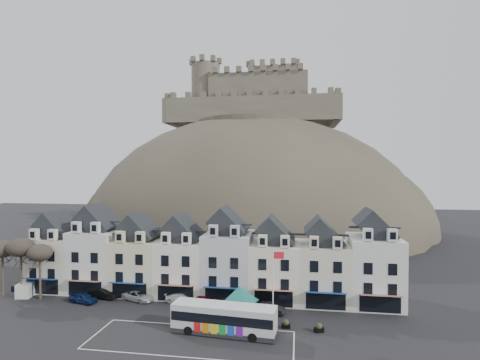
% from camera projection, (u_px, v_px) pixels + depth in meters
% --- Properties ---
extents(ground, '(300.00, 300.00, 0.00)m').
position_uv_depth(ground, '(170.00, 344.00, 39.57)').
color(ground, black).
rests_on(ground, ground).
extents(coach_bay_markings, '(22.00, 7.50, 0.01)m').
position_uv_depth(coach_bay_markings, '(191.00, 340.00, 40.50)').
color(coach_bay_markings, silver).
rests_on(coach_bay_markings, ground).
extents(townhouse_terrace, '(54.40, 9.35, 11.80)m').
position_uv_depth(townhouse_terrace, '(207.00, 259.00, 55.19)').
color(townhouse_terrace, silver).
rests_on(townhouse_terrace, ground).
extents(castle_hill, '(100.00, 76.00, 68.00)m').
position_uv_depth(castle_hill, '(255.00, 234.00, 107.50)').
color(castle_hill, '#3E3A30').
rests_on(castle_hill, ground).
extents(castle, '(50.20, 22.20, 22.00)m').
position_uv_depth(castle, '(255.00, 98.00, 113.46)').
color(castle, brown).
rests_on(castle, ground).
extents(tree_left_far, '(3.61, 3.61, 8.24)m').
position_uv_depth(tree_left_far, '(2.00, 249.00, 54.18)').
color(tree_left_far, '#332B20').
rests_on(tree_left_far, ground).
extents(tree_left_mid, '(3.78, 3.78, 8.64)m').
position_uv_depth(tree_left_mid, '(21.00, 248.00, 53.72)').
color(tree_left_mid, '#332B20').
rests_on(tree_left_mid, ground).
extents(tree_left_near, '(3.43, 3.43, 7.84)m').
position_uv_depth(tree_left_near, '(40.00, 253.00, 53.28)').
color(tree_left_near, '#332B20').
rests_on(tree_left_near, ground).
extents(bus, '(11.98, 3.77, 3.33)m').
position_uv_depth(bus, '(224.00, 318.00, 41.98)').
color(bus, '#262628').
rests_on(bus, ground).
extents(bus_shelter, '(7.05, 7.05, 4.63)m').
position_uv_depth(bus_shelter, '(239.00, 295.00, 44.39)').
color(bus_shelter, black).
rests_on(bus_shelter, ground).
extents(red_buoy, '(1.70, 1.70, 2.10)m').
position_uv_depth(red_buoy, '(269.00, 313.00, 45.33)').
color(red_buoy, black).
rests_on(red_buoy, ground).
extents(flagpole, '(1.32, 0.16, 9.14)m').
position_uv_depth(flagpole, '(274.00, 283.00, 43.75)').
color(flagpole, silver).
rests_on(flagpole, ground).
extents(white_van, '(2.75, 4.68, 2.00)m').
position_uv_depth(white_van, '(29.00, 288.00, 55.35)').
color(white_van, silver).
rests_on(white_van, ground).
extents(planter_west, '(1.03, 0.71, 1.02)m').
position_uv_depth(planter_west, '(286.00, 324.00, 43.49)').
color(planter_west, black).
rests_on(planter_west, ground).
extents(planter_east, '(1.17, 0.85, 1.06)m').
position_uv_depth(planter_east, '(319.00, 328.00, 42.43)').
color(planter_east, black).
rests_on(planter_east, ground).
extents(car_navy, '(4.39, 2.55, 1.40)m').
position_uv_depth(car_navy, '(83.00, 298.00, 51.80)').
color(car_navy, '#0E1D49').
rests_on(car_navy, ground).
extents(car_black, '(4.65, 2.18, 1.47)m').
position_uv_depth(car_black, '(104.00, 293.00, 53.56)').
color(car_black, black).
rests_on(car_black, ground).
extents(car_silver, '(5.22, 3.58, 1.35)m').
position_uv_depth(car_silver, '(139.00, 296.00, 52.75)').
color(car_silver, '#B1B4B9').
rests_on(car_silver, ground).
extents(car_white, '(4.68, 2.26, 1.31)m').
position_uv_depth(car_white, '(181.00, 298.00, 51.79)').
color(car_white, white).
rests_on(car_white, ground).
extents(car_maroon, '(3.85, 2.53, 1.22)m').
position_uv_depth(car_maroon, '(205.00, 300.00, 51.29)').
color(car_maroon, '#610511').
rests_on(car_maroon, ground).
extents(car_charcoal, '(4.38, 2.09, 1.38)m').
position_uv_depth(car_charcoal, '(269.00, 308.00, 47.87)').
color(car_charcoal, black).
rests_on(car_charcoal, ground).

